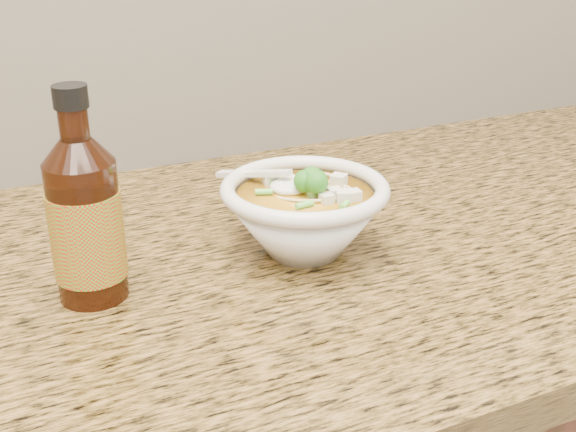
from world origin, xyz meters
name	(u,v)px	position (x,y,z in m)	size (l,w,h in m)	color
counter_slab	(40,308)	(0.00, 1.68, 0.88)	(4.00, 0.68, 0.04)	olive
soup_bowl	(305,217)	(0.28, 1.64, 0.94)	(0.18, 0.19, 0.10)	white
hot_sauce_bottle	(86,222)	(0.05, 1.64, 0.98)	(0.08, 0.08, 0.21)	#391607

